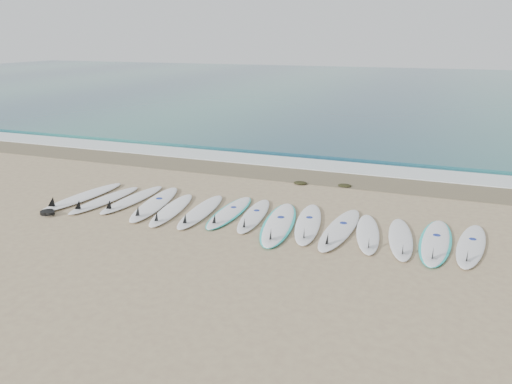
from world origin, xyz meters
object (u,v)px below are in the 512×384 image
(surfboard_7, at_px, (253,216))
(surfboard_14, at_px, (471,246))
(surfboard_0, at_px, (81,197))
(leash_coil, at_px, (48,213))

(surfboard_7, bearing_deg, surfboard_14, -7.73)
(surfboard_0, distance_m, surfboard_7, 4.79)
(surfboard_7, bearing_deg, surfboard_0, 176.79)
(surfboard_14, relative_size, leash_coil, 5.62)
(surfboard_0, xyz_separation_m, surfboard_7, (4.79, 0.28, -0.01))
(surfboard_0, relative_size, surfboard_14, 1.11)
(surfboard_7, height_order, leash_coil, surfboard_7)
(surfboard_7, distance_m, leash_coil, 5.01)
(surfboard_14, xyz_separation_m, leash_coil, (-9.56, -1.44, -0.01))
(surfboard_7, xyz_separation_m, leash_coil, (-4.77, -1.54, -0.01))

